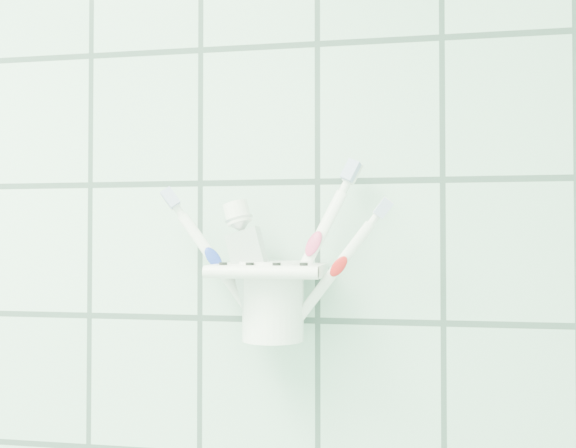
# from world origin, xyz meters

# --- Properties ---
(holder_bracket) EXTENTS (0.12, 0.10, 0.04)m
(holder_bracket) POSITION_xyz_m (0.67, 1.15, 1.31)
(holder_bracket) COLOR white
(holder_bracket) RESTS_ON wall_back
(cup) EXTENTS (0.08, 0.08, 0.09)m
(cup) POSITION_xyz_m (0.67, 1.16, 1.28)
(cup) COLOR white
(cup) RESTS_ON holder_bracket
(toothbrush_pink) EXTENTS (0.11, 0.03, 0.19)m
(toothbrush_pink) POSITION_xyz_m (0.66, 1.16, 1.34)
(toothbrush_pink) COLOR white
(toothbrush_pink) RESTS_ON cup
(toothbrush_blue) EXTENTS (0.09, 0.04, 0.21)m
(toothbrush_blue) POSITION_xyz_m (0.67, 1.15, 1.35)
(toothbrush_blue) COLOR white
(toothbrush_blue) RESTS_ON cup
(toothbrush_orange) EXTENTS (0.10, 0.02, 0.17)m
(toothbrush_orange) POSITION_xyz_m (0.69, 1.15, 1.33)
(toothbrush_orange) COLOR white
(toothbrush_orange) RESTS_ON cup
(toothpaste_tube) EXTENTS (0.07, 0.04, 0.16)m
(toothpaste_tube) POSITION_xyz_m (0.67, 1.14, 1.33)
(toothpaste_tube) COLOR silver
(toothpaste_tube) RESTS_ON cup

